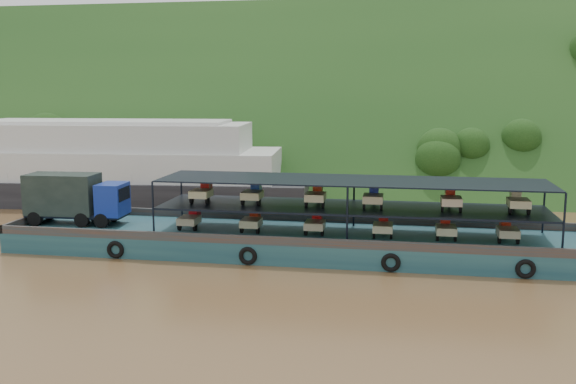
# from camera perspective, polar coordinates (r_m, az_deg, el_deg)

# --- Properties ---
(ground) EXTENTS (160.00, 160.00, 0.00)m
(ground) POSITION_cam_1_polar(r_m,az_deg,el_deg) (39.43, 2.11, -5.37)
(ground) COLOR brown
(ground) RESTS_ON ground
(hillside) EXTENTS (140.00, 39.60, 39.60)m
(hillside) POSITION_cam_1_polar(r_m,az_deg,el_deg) (74.63, 5.96, 1.57)
(hillside) COLOR #173B15
(hillside) RESTS_ON ground
(cargo_barge) EXTENTS (35.00, 7.18, 4.54)m
(cargo_barge) POSITION_cam_1_polar(r_m,az_deg,el_deg) (39.53, -1.08, -3.67)
(cargo_barge) COLOR #143A48
(cargo_barge) RESTS_ON ground
(passenger_ferry) EXTENTS (35.92, 11.74, 7.15)m
(passenger_ferry) POSITION_cam_1_polar(r_m,az_deg,el_deg) (58.51, -15.77, 2.20)
(passenger_ferry) COLOR black
(passenger_ferry) RESTS_ON ground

